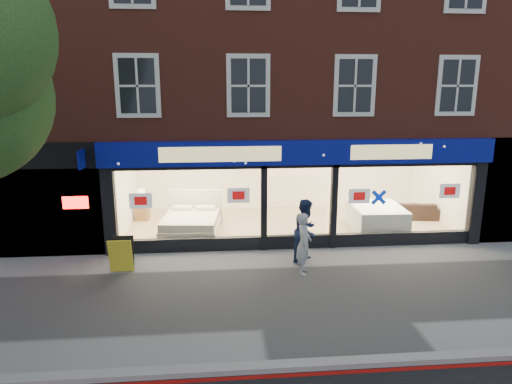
{
  "coord_description": "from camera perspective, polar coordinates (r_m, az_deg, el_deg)",
  "views": [
    {
      "loc": [
        -2.43,
        -9.86,
        4.85
      ],
      "look_at": [
        -1.33,
        2.5,
        1.91
      ],
      "focal_mm": 32.0,
      "sensor_mm": 36.0,
      "label": 1
    }
  ],
  "objects": [
    {
      "name": "ground",
      "position": [
        11.25,
        8.09,
        -12.33
      ],
      "size": [
        120.0,
        120.0,
        0.0
      ],
      "primitive_type": "plane",
      "color": "gray",
      "rests_on": "ground"
    },
    {
      "name": "kerb_line",
      "position": [
        8.66,
        13.01,
        -21.03
      ],
      "size": [
        60.0,
        0.1,
        0.01
      ],
      "primitive_type": "cube",
      "color": "#8C0A07",
      "rests_on": "ground"
    },
    {
      "name": "kerb_stone",
      "position": [
        8.79,
        12.61,
        -20.03
      ],
      "size": [
        60.0,
        0.25,
        0.12
      ],
      "primitive_type": "cube",
      "color": "gray",
      "rests_on": "ground"
    },
    {
      "name": "showroom_floor",
      "position": [
        16.04,
        3.89,
        -4.1
      ],
      "size": [
        11.0,
        4.5,
        0.1
      ],
      "primitive_type": "cube",
      "color": "tan",
      "rests_on": "ground"
    },
    {
      "name": "building",
      "position": [
        17.06,
        3.28,
        19.45
      ],
      "size": [
        19.0,
        8.26,
        10.3
      ],
      "color": "maroon",
      "rests_on": "ground"
    },
    {
      "name": "display_bed",
      "position": [
        15.01,
        -8.07,
        -3.84
      ],
      "size": [
        2.02,
        2.37,
        1.25
      ],
      "rotation": [
        0.0,
        0.0,
        -0.1
      ],
      "color": "beige",
      "rests_on": "showroom_floor"
    },
    {
      "name": "bedside_table",
      "position": [
        16.85,
        -14.01,
        -2.46
      ],
      "size": [
        0.49,
        0.49,
        0.55
      ],
      "primitive_type": "cube",
      "rotation": [
        0.0,
        0.0,
        -0.09
      ],
      "color": "brown",
      "rests_on": "showroom_floor"
    },
    {
      "name": "mattress_stack",
      "position": [
        15.78,
        14.82,
        -3.11
      ],
      "size": [
        1.68,
        2.09,
        0.8
      ],
      "rotation": [
        0.0,
        0.0,
        -0.04
      ],
      "color": "silver",
      "rests_on": "showroom_floor"
    },
    {
      "name": "sofa",
      "position": [
        17.49,
        18.83,
        -2.12
      ],
      "size": [
        2.17,
        1.14,
        0.6
      ],
      "primitive_type": "imported",
      "rotation": [
        0.0,
        0.0,
        2.97
      ],
      "color": "black",
      "rests_on": "showroom_floor"
    },
    {
      "name": "a_board",
      "position": [
        12.62,
        -16.47,
        -7.51
      ],
      "size": [
        0.62,
        0.4,
        0.94
      ],
      "primitive_type": "cube",
      "rotation": [
        0.0,
        0.0,
        0.0
      ],
      "color": "yellow",
      "rests_on": "ground"
    },
    {
      "name": "pedestrian_grey",
      "position": [
        11.98,
        6.0,
        -6.4
      ],
      "size": [
        0.51,
        0.66,
        1.63
      ],
      "primitive_type": "imported",
      "rotation": [
        0.0,
        0.0,
        1.36
      ],
      "color": "#AAADB2",
      "rests_on": "ground"
    },
    {
      "name": "pedestrian_blue",
      "position": [
        12.77,
        6.27,
        -4.8
      ],
      "size": [
        1.06,
        1.09,
        1.78
      ],
      "primitive_type": "imported",
      "rotation": [
        0.0,
        0.0,
        0.93
      ],
      "color": "#1B294D",
      "rests_on": "ground"
    }
  ]
}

